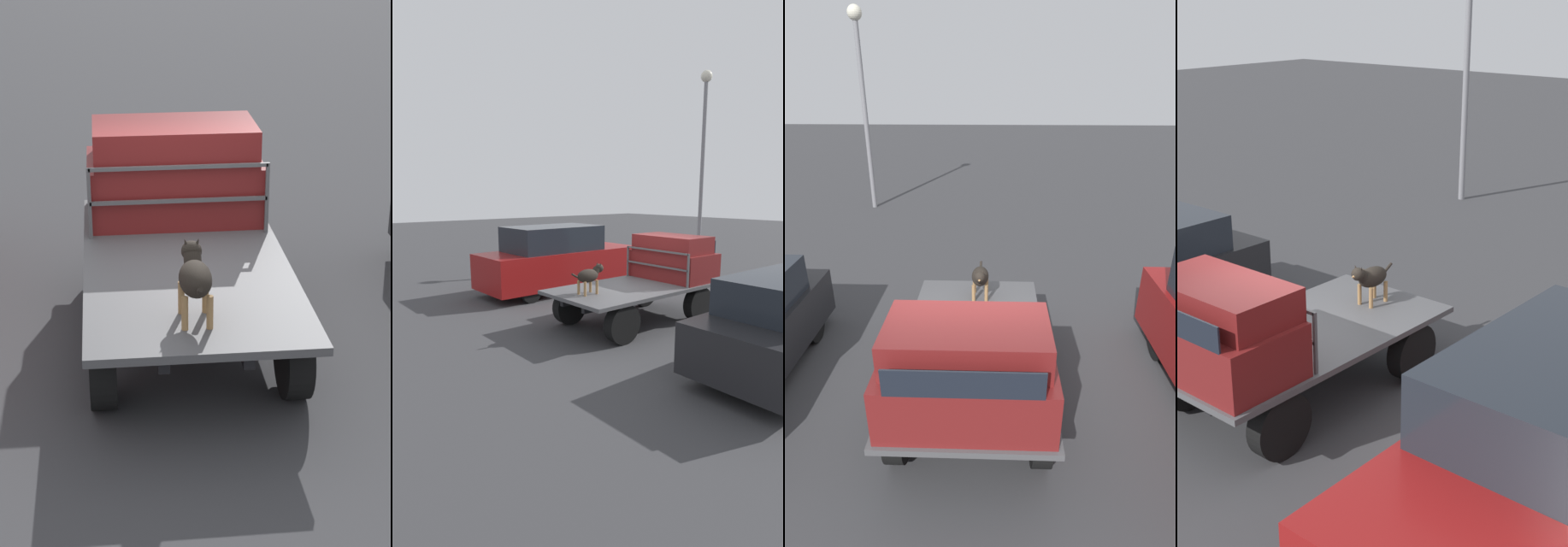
% 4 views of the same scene
% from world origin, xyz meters
% --- Properties ---
extents(ground_plane, '(80.00, 80.00, 0.00)m').
position_xyz_m(ground_plane, '(0.00, 0.00, 0.00)').
color(ground_plane, '#38383A').
extents(flatbed_truck, '(4.09, 2.09, 0.89)m').
position_xyz_m(flatbed_truck, '(0.00, 0.00, 0.64)').
color(flatbed_truck, black).
rests_on(flatbed_truck, ground).
extents(truck_cab, '(1.20, 1.97, 1.11)m').
position_xyz_m(truck_cab, '(1.37, 0.00, 1.42)').
color(truck_cab, maroon).
rests_on(truck_cab, flatbed_truck).
extents(truck_headboard, '(0.04, 1.97, 0.80)m').
position_xyz_m(truck_headboard, '(0.72, 0.00, 1.42)').
color(truck_headboard, '#4C4C4F').
rests_on(truck_headboard, flatbed_truck).
extents(dog, '(0.90, 0.29, 0.67)m').
position_xyz_m(dog, '(-1.35, 0.05, 1.30)').
color(dog, '#9E7547').
rests_on(dog, flatbed_truck).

